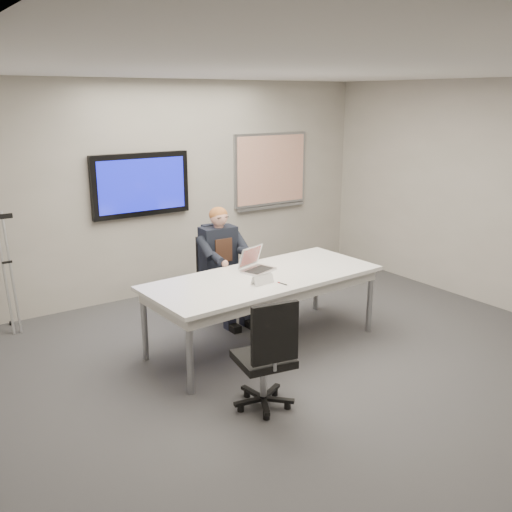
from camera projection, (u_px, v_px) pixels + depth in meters
floor at (319, 370)px, 5.57m from camera, size 6.00×6.00×0.02m
ceiling at (329, 69)px, 4.82m from camera, size 6.00×6.00×0.02m
wall_back at (175, 189)px, 7.58m from camera, size 6.00×0.02×2.80m
conference_table at (264, 284)px, 5.97m from camera, size 2.56×1.17×0.78m
tv_display at (141, 185)px, 7.23m from camera, size 1.30×0.09×0.80m
whiteboard at (271, 171)px, 8.36m from camera, size 1.25×0.08×1.10m
office_chair_far at (217, 291)px, 6.94m from camera, size 0.52×0.52×0.96m
office_chair_near at (266, 375)px, 4.81m from camera, size 0.56×0.56×1.01m
seated_person at (226, 277)px, 6.68m from camera, size 0.43×0.73×1.35m
crutch at (8, 270)px, 6.37m from camera, size 0.29×0.72×1.46m
laptop at (255, 264)px, 6.14m from camera, size 0.41×0.42×0.25m
name_tent at (262, 279)px, 5.68m from camera, size 0.25×0.09×0.10m
pen at (282, 283)px, 5.68m from camera, size 0.03×0.13×0.01m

